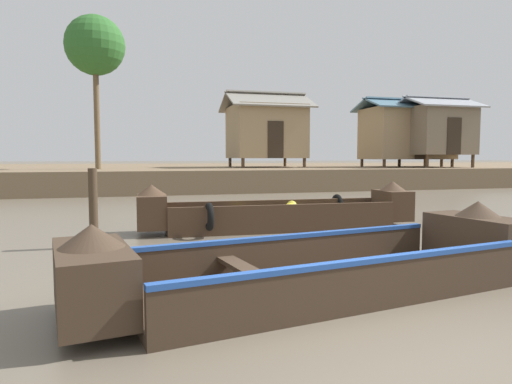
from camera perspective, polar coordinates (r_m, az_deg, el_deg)
name	(u,v)px	position (r m, az deg, el deg)	size (l,w,h in m)	color
ground_plane	(201,205)	(13.96, -6.97, -1.62)	(300.00, 300.00, 0.00)	#665B4C
riverbank_strip	(167,174)	(27.46, -11.12, 2.27)	(160.00, 20.00, 0.93)	#756047
banana_boat	(281,213)	(9.20, 3.11, -2.72)	(5.63, 1.64, 0.95)	#473323
viewer_boat	(324,265)	(5.04, 8.53, -9.11)	(5.51, 2.24, 0.89)	#3D2D21
stilt_house_left	(266,131)	(23.78, 1.23, 7.69)	(4.27, 3.88, 3.91)	#4C3826
stilt_house_mid_left	(407,133)	(25.97, 18.46, 7.08)	(5.16, 3.21, 3.67)	#4C3826
stilt_house_mid_right	(436,130)	(25.35, 21.71, 7.29)	(3.76, 3.28, 3.64)	#4C3826
palm_tree_near	(95,46)	(21.41, -19.62, 16.88)	(2.52, 2.52, 6.55)	brown
mooring_post	(93,208)	(7.77, -19.81, -1.91)	(0.14, 0.14, 1.29)	#423323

